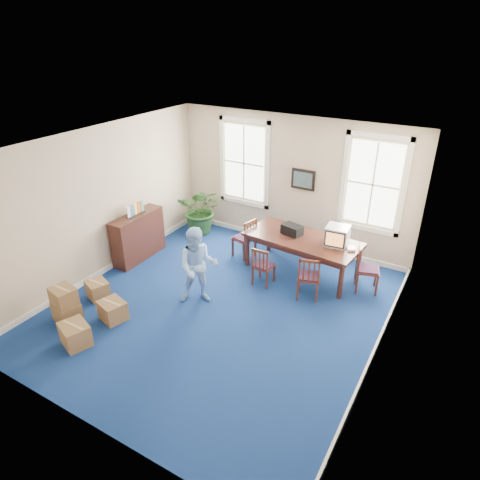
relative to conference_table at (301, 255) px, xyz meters
The scene contains 25 objects.
floor 2.26m from the conference_table, 111.93° to the right, with size 6.50×6.50×0.00m, color navy.
ceiling 3.56m from the conference_table, 111.93° to the right, with size 6.50×6.50×0.00m, color white.
wall_back 1.87m from the conference_table, 124.88° to the left, with size 6.50×6.50×0.00m, color #C6B093.
wall_front 5.50m from the conference_table, 98.88° to the right, with size 6.50×6.50×0.00m, color #C6B093.
wall_left 4.50m from the conference_table, 151.72° to the right, with size 6.50×6.50×0.00m, color #C6B093.
wall_right 3.22m from the conference_table, 43.51° to the right, with size 6.50×6.50×0.00m, color #C6B093.
baseboard_back 1.47m from the conference_table, 125.57° to the left, with size 6.00×0.04×0.12m, color white.
baseboard_left 4.34m from the conference_table, 151.53° to the right, with size 0.04×6.50×0.12m, color white.
baseboard_right 2.99m from the conference_table, 43.90° to the right, with size 0.04×6.50×0.12m, color white.
window_left 2.84m from the conference_table, 151.22° to the left, with size 1.40×0.12×2.20m, color white, non-canonical shape.
window_right 2.17m from the conference_table, 47.53° to the left, with size 1.40×0.12×2.20m, color white, non-canonical shape.
wall_picture 1.83m from the conference_table, 114.91° to the left, with size 0.58×0.06×0.48m, color black, non-canonical shape.
conference_table is the anchor object (origin of this frame).
crt_tv 0.97m from the conference_table, ahead, with size 0.46×0.50×0.42m, color #B7B7BC, non-canonical shape.
game_console 1.16m from the conference_table, ahead, with size 0.16×0.20×0.05m, color white.
equipment_bag 0.60m from the conference_table, 168.69° to the left, with size 0.44×0.28×0.22m, color black.
chair_near_left 0.99m from the conference_table, 120.96° to the right, with size 0.40×0.40×0.89m, color maroon, non-canonical shape.
chair_near_right 0.99m from the conference_table, 59.04° to the right, with size 0.43×0.43×0.96m, color maroon, non-canonical shape.
chair_end_left 1.47m from the conference_table, behind, with size 0.44×0.44×0.99m, color maroon, non-canonical shape.
chair_end_right 1.47m from the conference_table, ahead, with size 0.45×0.45×1.01m, color maroon, non-canonical shape.
man 2.49m from the conference_table, 122.30° to the right, with size 0.78×0.61×1.60m, color #95C2FF.
credenza 3.81m from the conference_table, 160.04° to the right, with size 0.41×1.42×1.12m, color #411E16.
brochure_rack 3.88m from the conference_table, 159.94° to the right, with size 0.12×0.67×0.30m, color #99999E, non-canonical shape.
potted_plant 3.16m from the conference_table, 169.03° to the left, with size 1.16×1.01×1.29m, color #21471D.
cardboard_boxes 4.74m from the conference_table, 127.64° to the right, with size 1.31×1.31×0.75m, color #966C43, non-canonical shape.
Camera 1 is at (3.81, -5.80, 4.99)m, focal length 32.00 mm.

